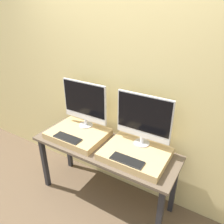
{
  "coord_description": "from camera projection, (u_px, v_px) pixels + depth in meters",
  "views": [
    {
      "loc": [
        1.05,
        -1.3,
        2.07
      ],
      "look_at": [
        0.0,
        0.43,
        1.06
      ],
      "focal_mm": 35.0,
      "sensor_mm": 36.0,
      "label": 1
    }
  ],
  "objects": [
    {
      "name": "ground_plane",
      "position": [
        92.0,
        213.0,
        2.4
      ],
      "size": [
        12.0,
        12.0,
        0.0
      ],
      "primitive_type": "plane",
      "color": "brown"
    },
    {
      "name": "keyboard_left",
      "position": [
        67.0,
        138.0,
        2.29
      ],
      "size": [
        0.31,
        0.12,
        0.01
      ],
      "color": "#2D2D2D",
      "rests_on": "wooden_riser_left"
    },
    {
      "name": "wall_back",
      "position": [
        121.0,
        85.0,
        2.3
      ],
      "size": [
        8.0,
        0.04,
        2.6
      ],
      "color": "#DBC684",
      "rests_on": "ground_plane"
    },
    {
      "name": "wooden_riser_right",
      "position": [
        135.0,
        154.0,
        2.12
      ],
      "size": [
        0.62,
        0.48,
        0.07
      ],
      "color": "tan",
      "rests_on": "workbench"
    },
    {
      "name": "monitor_left",
      "position": [
        85.0,
        103.0,
        2.41
      ],
      "size": [
        0.56,
        0.16,
        0.53
      ],
      "color": "silver",
      "rests_on": "wooden_riser_left"
    },
    {
      "name": "monitor_right",
      "position": [
        144.0,
        118.0,
        2.08
      ],
      "size": [
        0.56,
        0.16,
        0.53
      ],
      "color": "silver",
      "rests_on": "wooden_riser_right"
    },
    {
      "name": "wooden_riser_left",
      "position": [
        78.0,
        134.0,
        2.44
      ],
      "size": [
        0.62,
        0.48,
        0.07
      ],
      "color": "tan",
      "rests_on": "workbench"
    },
    {
      "name": "keyboard_right",
      "position": [
        127.0,
        160.0,
        1.96
      ],
      "size": [
        0.31,
        0.12,
        0.01
      ],
      "color": "#2D2D2D",
      "rests_on": "wooden_riser_right"
    },
    {
      "name": "workbench",
      "position": [
        104.0,
        153.0,
        2.33
      ],
      "size": [
        1.57,
        0.55,
        0.73
      ],
      "color": "brown",
      "rests_on": "ground_plane"
    }
  ]
}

